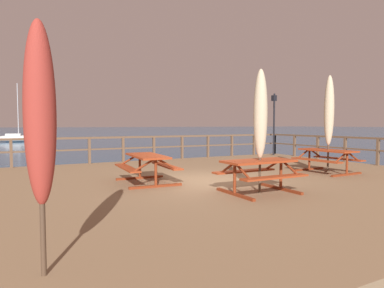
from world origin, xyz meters
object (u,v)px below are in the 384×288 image
object	(u,v)px
picnic_table_mid_centre	(147,163)
patio_umbrella_tall_back_right	(260,115)
lamp_post_hooked	(274,114)
picnic_table_back_left	(327,156)
sailboat_distant	(16,138)
patio_umbrella_tall_mid_right	(329,111)
patio_umbrella_short_back	(40,114)
picnic_table_front_right	(259,169)

from	to	relation	value
picnic_table_mid_centre	patio_umbrella_tall_back_right	bearing A→B (deg)	-53.38
picnic_table_mid_centre	lamp_post_hooked	xyz separation A→B (m)	(8.63, 4.68, 1.56)
picnic_table_back_left	sailboat_distant	size ratio (longest dim) A/B	0.24
patio_umbrella_tall_mid_right	picnic_table_mid_centre	bearing A→B (deg)	171.40
picnic_table_back_left	lamp_post_hooked	bearing A→B (deg)	64.59
lamp_post_hooked	sailboat_distant	size ratio (longest dim) A/B	0.41
picnic_table_back_left	patio_umbrella_short_back	world-z (taller)	patio_umbrella_short_back
picnic_table_back_left	patio_umbrella_short_back	size ratio (longest dim) A/B	0.70
picnic_table_front_right	sailboat_distant	distance (m)	43.99
picnic_table_mid_centre	picnic_table_front_right	size ratio (longest dim) A/B	1.11
picnic_table_front_right	lamp_post_hooked	distance (m)	9.98
patio_umbrella_short_back	patio_umbrella_tall_mid_right	bearing A→B (deg)	23.54
picnic_table_mid_centre	patio_umbrella_tall_mid_right	bearing A→B (deg)	-8.60
picnic_table_back_left	sailboat_distant	xyz separation A→B (m)	(-9.09, 42.17, -0.76)
picnic_table_mid_centre	patio_umbrella_short_back	distance (m)	5.75
patio_umbrella_tall_mid_right	picnic_table_back_left	bearing A→B (deg)	-161.63
picnic_table_mid_centre	patio_umbrella_tall_mid_right	size ratio (longest dim) A/B	0.60
patio_umbrella_short_back	lamp_post_hooked	xyz separation A→B (m)	(11.57, 9.50, 0.42)
lamp_post_hooked	picnic_table_back_left	bearing A→B (deg)	-115.41
sailboat_distant	patio_umbrella_tall_mid_right	bearing A→B (deg)	-77.75
patio_umbrella_tall_back_right	sailboat_distant	xyz separation A→B (m)	(-4.97, 43.73, -2.03)
picnic_table_front_right	sailboat_distant	bearing A→B (deg)	96.48
picnic_table_mid_centre	patio_umbrella_tall_back_right	distance (m)	3.36
patio_umbrella_short_back	patio_umbrella_tall_back_right	distance (m)	5.32
patio_umbrella_tall_mid_right	patio_umbrella_tall_back_right	distance (m)	4.48
picnic_table_back_left	patio_umbrella_tall_mid_right	xyz separation A→B (m)	(0.07, 0.02, 1.49)
patio_umbrella_short_back	picnic_table_back_left	bearing A→B (deg)	23.57
picnic_table_mid_centre	patio_umbrella_tall_mid_right	xyz separation A→B (m)	(6.03, -0.91, 1.49)
picnic_table_back_left	picnic_table_front_right	xyz separation A→B (m)	(-4.12, -1.53, -0.00)
patio_umbrella_tall_mid_right	patio_umbrella_short_back	bearing A→B (deg)	-156.46
sailboat_distant	lamp_post_hooked	bearing A→B (deg)	-72.18
patio_umbrella_tall_back_right	picnic_table_back_left	bearing A→B (deg)	20.79
picnic_table_back_left	picnic_table_mid_centre	bearing A→B (deg)	171.10
patio_umbrella_tall_mid_right	lamp_post_hooked	world-z (taller)	patio_umbrella_tall_mid_right
picnic_table_front_right	patio_umbrella_tall_mid_right	bearing A→B (deg)	20.38
lamp_post_hooked	patio_umbrella_tall_back_right	bearing A→B (deg)	-133.38
picnic_table_mid_centre	sailboat_distant	distance (m)	41.36
picnic_table_front_right	patio_umbrella_tall_back_right	world-z (taller)	patio_umbrella_tall_back_right
lamp_post_hooked	sailboat_distant	world-z (taller)	sailboat_distant
picnic_table_back_left	patio_umbrella_tall_back_right	world-z (taller)	patio_umbrella_tall_back_right
patio_umbrella_tall_mid_right	patio_umbrella_short_back	world-z (taller)	patio_umbrella_tall_mid_right
picnic_table_back_left	picnic_table_front_right	bearing A→B (deg)	-159.59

